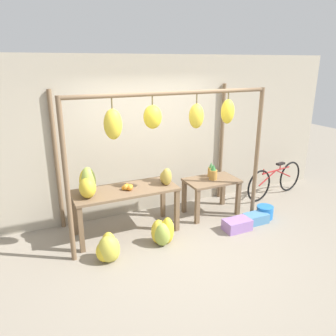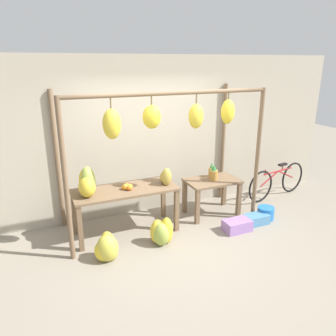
{
  "view_description": "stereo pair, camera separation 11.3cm",
  "coord_description": "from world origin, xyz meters",
  "px_view_note": "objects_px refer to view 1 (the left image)",
  "views": [
    {
      "loc": [
        -2.03,
        -3.77,
        2.68
      ],
      "look_at": [
        0.1,
        0.88,
        1.01
      ],
      "focal_mm": 35.0,
      "sensor_mm": 36.0,
      "label": 1
    },
    {
      "loc": [
        -1.93,
        -3.81,
        2.68
      ],
      "look_at": [
        0.1,
        0.88,
        1.01
      ],
      "focal_mm": 35.0,
      "sensor_mm": 36.0,
      "label": 2
    }
  ],
  "objects_px": {
    "papaya_pile": "(166,177)",
    "parked_bicycle": "(275,180)",
    "banana_pile_ground_left": "(108,249)",
    "blue_bucket": "(265,212)",
    "pineapple_cluster": "(212,172)",
    "banana_pile_on_table": "(87,184)",
    "fruit_crate_purple": "(256,218)",
    "banana_pile_ground_right": "(163,232)",
    "fruit_crate_white": "(237,225)",
    "orange_pile": "(128,187)"
  },
  "relations": [
    {
      "from": "pineapple_cluster",
      "to": "parked_bicycle",
      "type": "distance_m",
      "value": 1.67
    },
    {
      "from": "banana_pile_on_table",
      "to": "fruit_crate_purple",
      "type": "height_order",
      "value": "banana_pile_on_table"
    },
    {
      "from": "papaya_pile",
      "to": "parked_bicycle",
      "type": "bearing_deg",
      "value": 5.99
    },
    {
      "from": "papaya_pile",
      "to": "fruit_crate_purple",
      "type": "distance_m",
      "value": 1.77
    },
    {
      "from": "orange_pile",
      "to": "banana_pile_ground_right",
      "type": "bearing_deg",
      "value": -56.34
    },
    {
      "from": "fruit_crate_white",
      "to": "blue_bucket",
      "type": "bearing_deg",
      "value": 12.83
    },
    {
      "from": "banana_pile_ground_left",
      "to": "fruit_crate_purple",
      "type": "relative_size",
      "value": 1.04
    },
    {
      "from": "banana_pile_ground_right",
      "to": "fruit_crate_white",
      "type": "relative_size",
      "value": 0.96
    },
    {
      "from": "pineapple_cluster",
      "to": "fruit_crate_purple",
      "type": "relative_size",
      "value": 0.71
    },
    {
      "from": "blue_bucket",
      "to": "fruit_crate_purple",
      "type": "xyz_separation_m",
      "value": [
        -0.27,
        -0.09,
        -0.03
      ]
    },
    {
      "from": "fruit_crate_white",
      "to": "banana_pile_ground_right",
      "type": "bearing_deg",
      "value": 174.81
    },
    {
      "from": "pineapple_cluster",
      "to": "fruit_crate_white",
      "type": "relative_size",
      "value": 0.64
    },
    {
      "from": "parked_bicycle",
      "to": "pineapple_cluster",
      "type": "bearing_deg",
      "value": -176.32
    },
    {
      "from": "banana_pile_ground_left",
      "to": "papaya_pile",
      "type": "relative_size",
      "value": 1.46
    },
    {
      "from": "banana_pile_on_table",
      "to": "papaya_pile",
      "type": "xyz_separation_m",
      "value": [
        1.25,
        -0.07,
        -0.06
      ]
    },
    {
      "from": "pineapple_cluster",
      "to": "blue_bucket",
      "type": "bearing_deg",
      "value": -39.97
    },
    {
      "from": "banana_pile_ground_right",
      "to": "banana_pile_on_table",
      "type": "bearing_deg",
      "value": 149.74
    },
    {
      "from": "blue_bucket",
      "to": "banana_pile_ground_right",
      "type": "bearing_deg",
      "value": -178.71
    },
    {
      "from": "orange_pile",
      "to": "parked_bicycle",
      "type": "height_order",
      "value": "orange_pile"
    },
    {
      "from": "banana_pile_ground_left",
      "to": "banana_pile_ground_right",
      "type": "xyz_separation_m",
      "value": [
        0.87,
        0.1,
        0.01
      ]
    },
    {
      "from": "pineapple_cluster",
      "to": "fruit_crate_purple",
      "type": "distance_m",
      "value": 1.11
    },
    {
      "from": "banana_pile_on_table",
      "to": "parked_bicycle",
      "type": "xyz_separation_m",
      "value": [
        3.86,
        0.21,
        -0.61
      ]
    },
    {
      "from": "banana_pile_on_table",
      "to": "fruit_crate_purple",
      "type": "xyz_separation_m",
      "value": [
        2.73,
        -0.61,
        -0.87
      ]
    },
    {
      "from": "pineapple_cluster",
      "to": "banana_pile_ground_left",
      "type": "height_order",
      "value": "pineapple_cluster"
    },
    {
      "from": "papaya_pile",
      "to": "banana_pile_on_table",
      "type": "bearing_deg",
      "value": 176.96
    },
    {
      "from": "banana_pile_ground_left",
      "to": "parked_bicycle",
      "type": "height_order",
      "value": "parked_bicycle"
    },
    {
      "from": "banana_pile_ground_left",
      "to": "papaya_pile",
      "type": "xyz_separation_m",
      "value": [
        1.15,
        0.6,
        0.7
      ]
    },
    {
      "from": "fruit_crate_purple",
      "to": "banana_pile_on_table",
      "type": "bearing_deg",
      "value": 167.38
    },
    {
      "from": "banana_pile_ground_left",
      "to": "blue_bucket",
      "type": "bearing_deg",
      "value": 2.86
    },
    {
      "from": "fruit_crate_purple",
      "to": "banana_pile_ground_left",
      "type": "bearing_deg",
      "value": -178.81
    },
    {
      "from": "blue_bucket",
      "to": "parked_bicycle",
      "type": "relative_size",
      "value": 0.18
    },
    {
      "from": "banana_pile_on_table",
      "to": "parked_bicycle",
      "type": "bearing_deg",
      "value": 3.08
    },
    {
      "from": "papaya_pile",
      "to": "pineapple_cluster",
      "type": "bearing_deg",
      "value": 9.66
    },
    {
      "from": "pineapple_cluster",
      "to": "fruit_crate_white",
      "type": "bearing_deg",
      "value": -88.31
    },
    {
      "from": "fruit_crate_white",
      "to": "fruit_crate_purple",
      "type": "bearing_deg",
      "value": 9.28
    },
    {
      "from": "parked_bicycle",
      "to": "fruit_crate_purple",
      "type": "xyz_separation_m",
      "value": [
        -1.13,
        -0.82,
        -0.26
      ]
    },
    {
      "from": "banana_pile_ground_left",
      "to": "blue_bucket",
      "type": "distance_m",
      "value": 2.9
    },
    {
      "from": "blue_bucket",
      "to": "pineapple_cluster",
      "type": "bearing_deg",
      "value": 140.03
    },
    {
      "from": "parked_bicycle",
      "to": "banana_pile_ground_left",
      "type": "bearing_deg",
      "value": -166.94
    },
    {
      "from": "fruit_crate_white",
      "to": "blue_bucket",
      "type": "distance_m",
      "value": 0.74
    },
    {
      "from": "banana_pile_on_table",
      "to": "papaya_pile",
      "type": "bearing_deg",
      "value": -3.04
    },
    {
      "from": "banana_pile_ground_right",
      "to": "blue_bucket",
      "type": "xyz_separation_m",
      "value": [
        2.02,
        0.05,
        -0.09
      ]
    },
    {
      "from": "banana_pile_ground_right",
      "to": "pineapple_cluster",
      "type": "bearing_deg",
      "value": 27.62
    },
    {
      "from": "orange_pile",
      "to": "papaya_pile",
      "type": "relative_size",
      "value": 0.64
    },
    {
      "from": "fruit_crate_white",
      "to": "papaya_pile",
      "type": "relative_size",
      "value": 1.55
    },
    {
      "from": "blue_bucket",
      "to": "fruit_crate_purple",
      "type": "height_order",
      "value": "blue_bucket"
    },
    {
      "from": "banana_pile_ground_right",
      "to": "papaya_pile",
      "type": "distance_m",
      "value": 0.9
    },
    {
      "from": "banana_pile_on_table",
      "to": "banana_pile_ground_left",
      "type": "xyz_separation_m",
      "value": [
        0.1,
        -0.66,
        -0.76
      ]
    },
    {
      "from": "fruit_crate_white",
      "to": "blue_bucket",
      "type": "xyz_separation_m",
      "value": [
        0.72,
        0.16,
        0.02
      ]
    },
    {
      "from": "orange_pile",
      "to": "banana_pile_ground_left",
      "type": "height_order",
      "value": "orange_pile"
    }
  ]
}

